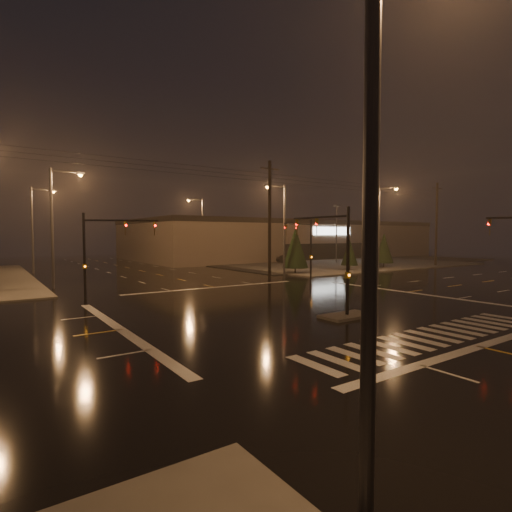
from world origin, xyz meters
name	(u,v)px	position (x,y,z in m)	size (l,w,h in m)	color
ground	(299,306)	(0.00, 0.00, 0.00)	(140.00, 140.00, 0.00)	black
sidewalk_ne	(319,261)	(30.00, 30.00, 0.06)	(36.00, 36.00, 0.12)	#44423D
median_island	(347,316)	(0.00, -4.00, 0.07)	(3.00, 1.60, 0.15)	#44423D
crosswalk	(432,336)	(0.00, -9.00, 0.01)	(15.00, 2.60, 0.01)	beige
stop_bar_near	(479,347)	(0.00, -11.00, 0.01)	(16.00, 0.50, 0.01)	beige
stop_bar_far	(215,287)	(0.00, 11.00, 0.01)	(16.00, 0.50, 0.01)	beige
parking_lot	(348,261)	(35.00, 28.00, 0.04)	(50.00, 24.00, 0.08)	black
retail_building	(283,238)	(35.00, 45.99, 3.84)	(60.20, 28.30, 7.20)	#776555
signal_mast_median	(335,248)	(0.00, -3.07, 3.75)	(0.25, 4.59, 6.00)	black
signal_mast_ne	(306,242)	(9.50, 10.14, 3.79)	(4.84, 1.86, 6.00)	black
signal_mast_nw	(101,245)	(-9.50, 10.14, 3.79)	(4.84, 1.86, 6.00)	black
streetlight_0	(385,147)	(-11.18, -15.00, 5.80)	(2.77, 0.32, 10.00)	#38383A
streetlight_1	(56,219)	(-11.18, 18.00, 5.80)	(2.77, 0.32, 10.00)	#38383A
streetlight_2	(35,224)	(-11.18, 34.00, 5.80)	(2.77, 0.32, 10.00)	#38383A
streetlight_3	(282,223)	(11.18, 16.00, 5.80)	(2.77, 0.32, 10.00)	#38383A
streetlight_4	(201,226)	(11.18, 36.00, 5.80)	(2.77, 0.32, 10.00)	#38383A
streetlight_6	(381,224)	(22.00, 11.18, 5.80)	(0.32, 2.77, 10.00)	#38383A
utility_pole_1	(270,219)	(8.00, 14.00, 6.13)	(2.20, 0.32, 12.00)	black
utility_pole_2	(436,224)	(38.00, 14.00, 6.13)	(2.20, 0.32, 12.00)	black
conifer_0	(295,248)	(13.48, 16.42, 3.03)	(2.98, 2.98, 5.35)	black
conifer_1	(350,252)	(21.52, 15.51, 2.35)	(2.11, 2.11, 4.00)	black
conifer_2	(384,248)	(28.75, 15.94, 2.72)	(2.58, 2.58, 4.73)	black
car_parked	(286,259)	(23.10, 30.03, 0.70)	(1.64, 4.08, 1.39)	black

